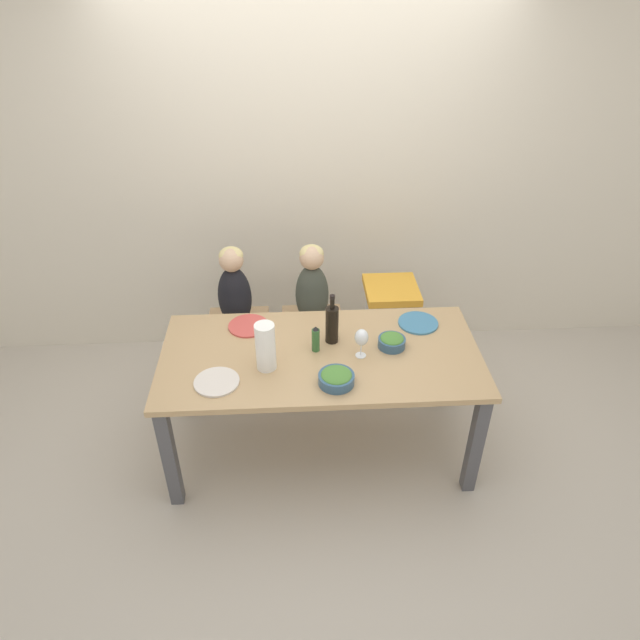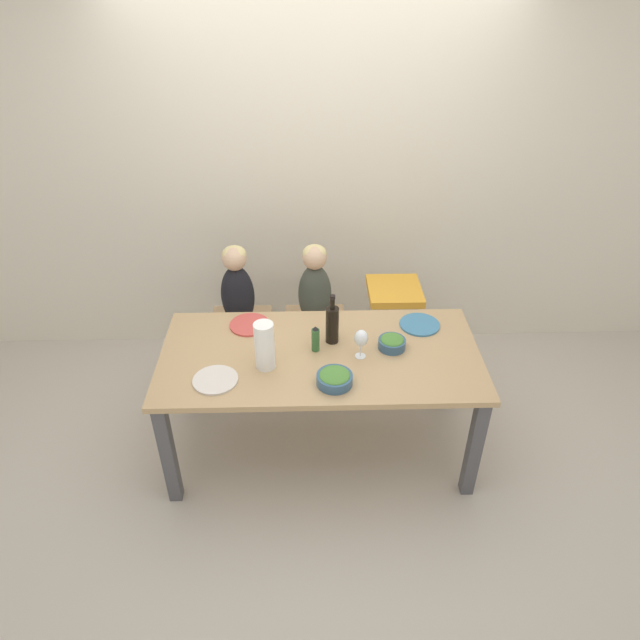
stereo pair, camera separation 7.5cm
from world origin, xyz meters
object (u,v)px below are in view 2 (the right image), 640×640
at_px(person_child_center, 315,285).
at_px(dinner_plate_back_right, 420,325).
at_px(dinner_plate_front_left, 215,380).
at_px(person_child_left, 237,286).
at_px(paper_towel_roll, 265,346).
at_px(wine_glass_near, 361,339).
at_px(salad_bowl_small, 392,342).
at_px(salad_bowl_large, 335,378).
at_px(chair_far_left, 241,331).
at_px(dinner_plate_back_left, 250,325).
at_px(chair_far_center, 315,330).
at_px(chair_right_highchair, 393,307).
at_px(wine_bottle, 332,324).

relative_size(person_child_center, dinner_plate_back_right, 2.42).
xyz_separation_m(dinner_plate_front_left, dinner_plate_back_right, (1.15, 0.48, 0.00)).
bearing_deg(person_child_left, paper_towel_roll, -74.10).
relative_size(person_child_center, wine_glass_near, 3.31).
xyz_separation_m(person_child_center, salad_bowl_small, (0.42, -0.66, 0.01)).
bearing_deg(salad_bowl_large, paper_towel_roll, 157.28).
bearing_deg(dinner_plate_front_left, salad_bowl_small, 15.25).
height_order(chair_far_left, dinner_plate_back_left, dinner_plate_back_left).
distance_m(chair_far_center, dinner_plate_back_right, 0.84).
xyz_separation_m(person_child_left, dinner_plate_front_left, (-0.03, -0.92, -0.02)).
bearing_deg(wine_glass_near, dinner_plate_back_left, 153.54).
height_order(chair_far_center, wine_glass_near, wine_glass_near).
xyz_separation_m(chair_far_left, chair_right_highchair, (1.04, -0.00, 0.18)).
height_order(person_child_left, dinner_plate_front_left, person_child_left).
relative_size(chair_right_highchair, paper_towel_roll, 2.65).
relative_size(chair_right_highchair, salad_bowl_large, 3.87).
relative_size(wine_bottle, wine_glass_near, 1.76).
xyz_separation_m(person_child_left, dinner_plate_back_right, (1.13, -0.45, -0.02)).
bearing_deg(chair_far_left, salad_bowl_large, -58.25).
xyz_separation_m(chair_right_highchair, salad_bowl_small, (-0.11, -0.66, 0.20)).
xyz_separation_m(chair_far_left, dinner_plate_front_left, (-0.03, -0.92, 0.35)).
bearing_deg(salad_bowl_large, chair_right_highchair, 65.07).
bearing_deg(dinner_plate_back_left, chair_right_highchair, 24.33).
bearing_deg(wine_bottle, paper_towel_roll, -149.09).
xyz_separation_m(person_child_left, wine_glass_near, (0.75, -0.74, 0.10)).
xyz_separation_m(chair_far_left, dinner_plate_back_right, (1.13, -0.45, 0.35)).
bearing_deg(dinner_plate_front_left, chair_far_left, 88.27).
xyz_separation_m(chair_far_center, dinner_plate_back_left, (-0.40, -0.42, 0.35)).
bearing_deg(dinner_plate_front_left, person_child_center, 59.77).
distance_m(salad_bowl_large, salad_bowl_small, 0.45).
bearing_deg(person_child_center, wine_glass_near, -72.13).
bearing_deg(chair_right_highchair, wine_bottle, -126.98).
bearing_deg(paper_towel_roll, salad_bowl_small, 11.82).
height_order(person_child_left, paper_towel_roll, person_child_left).
height_order(paper_towel_roll, dinner_plate_back_right, paper_towel_roll).
distance_m(person_child_center, dinner_plate_back_right, 0.76).
bearing_deg(chair_far_center, dinner_plate_front_left, -120.26).
relative_size(chair_right_highchair, dinner_plate_back_left, 3.07).
distance_m(chair_right_highchair, salad_bowl_large, 1.08).
bearing_deg(chair_far_center, dinner_plate_back_right, -35.87).
relative_size(person_child_center, salad_bowl_small, 3.71).
xyz_separation_m(salad_bowl_large, dinner_plate_back_left, (-0.48, 0.54, -0.03)).
distance_m(paper_towel_roll, salad_bowl_large, 0.41).
relative_size(chair_right_highchair, wine_glass_near, 4.20).
bearing_deg(salad_bowl_small, wine_glass_near, -158.01).
relative_size(salad_bowl_small, dinner_plate_back_left, 0.65).
bearing_deg(dinner_plate_back_left, salad_bowl_large, -48.34).
bearing_deg(wine_glass_near, chair_far_left, 135.49).
bearing_deg(dinner_plate_back_right, chair_far_center, 144.13).
distance_m(chair_far_center, salad_bowl_large, 1.03).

